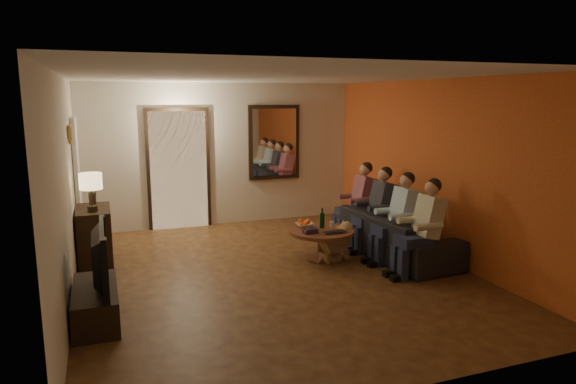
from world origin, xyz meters
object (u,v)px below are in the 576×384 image
object	(u,v)px
dresser	(95,236)
tv	(92,258)
dog	(336,241)
laptop	(336,233)
table_lamp	(91,192)
person_c	(378,212)
person_a	(424,231)
coffee_table	(321,245)
person_d	(359,205)
wine_bottle	(322,218)
tv_stand	(96,304)
bowl	(304,225)
person_b	(399,221)
sofa	(393,234)

from	to	relation	value
dresser	tv	size ratio (longest dim) A/B	0.80
dog	laptop	world-z (taller)	dog
table_lamp	person_c	size ratio (longest dim) A/B	0.45
person_a	coffee_table	distance (m)	1.51
person_a	person_d	world-z (taller)	same
person_a	dog	size ratio (longest dim) A/B	2.14
person_d	dog	bearing A→B (deg)	-135.08
table_lamp	wine_bottle	world-z (taller)	table_lamp
tv_stand	wine_bottle	bearing A→B (deg)	20.62
bowl	wine_bottle	bearing A→B (deg)	-27.55
dog	laptop	xyz separation A→B (m)	(-0.09, -0.21, 0.18)
dresser	person_c	distance (m)	4.18
person_a	laptop	size ratio (longest dim) A/B	3.65
dog	person_a	bearing A→B (deg)	-69.73
person_b	dog	xyz separation A→B (m)	(-0.81, 0.39, -0.32)
dresser	bowl	xyz separation A→B (m)	(2.91, -0.75, 0.08)
tv	coffee_table	size ratio (longest dim) A/B	1.20
person_b	bowl	xyz separation A→B (m)	(-1.18, 0.68, -0.12)
dresser	person_a	distance (m)	4.57
table_lamp	bowl	xyz separation A→B (m)	(2.91, -0.53, -0.59)
laptop	person_c	bearing A→B (deg)	22.47
person_b	dresser	bearing A→B (deg)	160.70
dog	tv	bearing A→B (deg)	178.15
table_lamp	tv_stand	xyz separation A→B (m)	(0.00, -1.83, -0.89)
table_lamp	person_c	xyz separation A→B (m)	(4.09, -0.61, -0.47)
wine_bottle	bowl	bearing A→B (deg)	152.45
tv	coffee_table	world-z (taller)	tv
dresser	dog	bearing A→B (deg)	-17.60
bowl	laptop	distance (m)	0.57
table_lamp	person_b	world-z (taller)	table_lamp
bowl	wine_bottle	size ratio (longest dim) A/B	0.84
sofa	bowl	world-z (taller)	sofa
tv_stand	bowl	size ratio (longest dim) A/B	4.30
dresser	laptop	bearing A→B (deg)	-21.43
tv_stand	person_c	size ratio (longest dim) A/B	0.93
person_d	dog	xyz separation A→B (m)	(-0.81, -0.81, -0.32)
bowl	person_a	bearing A→B (deg)	-47.30
person_a	wine_bottle	xyz separation A→B (m)	(-0.95, 1.16, 0.01)
person_a	person_b	size ratio (longest dim) A/B	1.00
dresser	laptop	distance (m)	3.42
tv_stand	dresser	bearing A→B (deg)	90.00
table_lamp	coffee_table	xyz separation A→B (m)	(3.09, -0.75, -0.85)
sofa	wine_bottle	size ratio (longest dim) A/B	7.20
table_lamp	dog	size ratio (longest dim) A/B	0.96
tv_stand	person_a	distance (m)	4.11
person_d	dresser	bearing A→B (deg)	176.76
sofa	coffee_table	bearing A→B (deg)	77.74
person_b	person_c	distance (m)	0.60
sofa	tv	bearing A→B (deg)	98.42
tv_stand	sofa	world-z (taller)	sofa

